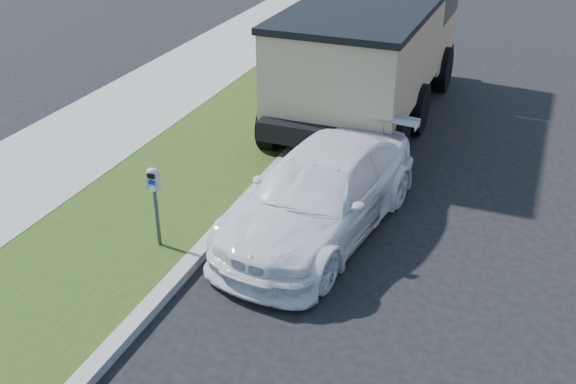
% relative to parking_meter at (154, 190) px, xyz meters
% --- Properties ---
extents(ground, '(120.00, 120.00, 0.00)m').
position_rel_parking_meter_xyz_m(ground, '(3.27, -0.09, -1.13)').
color(ground, black).
rests_on(ground, ground).
extents(streetside, '(6.12, 50.00, 0.15)m').
position_rel_parking_meter_xyz_m(streetside, '(-2.30, 1.91, -1.06)').
color(streetside, gray).
rests_on(streetside, ground).
extents(parking_meter, '(0.20, 0.15, 1.38)m').
position_rel_parking_meter_xyz_m(parking_meter, '(0.00, 0.00, 0.00)').
color(parking_meter, '#3F4247').
rests_on(parking_meter, ground).
extents(white_wagon, '(2.64, 5.11, 1.42)m').
position_rel_parking_meter_xyz_m(white_wagon, '(2.19, 1.60, -0.42)').
color(white_wagon, white).
rests_on(white_wagon, ground).
extents(dump_truck, '(3.05, 7.46, 2.91)m').
position_rel_parking_meter_xyz_m(dump_truck, '(1.54, 7.34, 0.51)').
color(dump_truck, black).
rests_on(dump_truck, ground).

